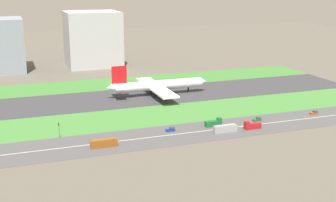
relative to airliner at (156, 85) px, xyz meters
The scene contains 17 objects.
ground_plane 12.20m from the airliner, behind, with size 800.00×800.00×0.00m, color #5B564C.
runway 12.17m from the airliner, behind, with size 280.00×46.00×0.10m, color #38383D.
grass_median_north 42.77m from the airliner, 104.34° to the left, with size 280.00×36.00×0.10m, color #3D7A33.
grass_median_south 42.77m from the airliner, 104.34° to the right, with size 280.00×36.00×0.10m, color #427F38.
highway 74.01m from the airliner, 98.17° to the right, with size 280.00×28.00×0.10m, color #4C4C4F.
highway_centerline 74.00m from the airliner, 98.17° to the right, with size 266.00×0.50×0.01m, color silver.
airliner is the anchor object (origin of this frame).
bus_0 78.52m from the airliner, 84.27° to the right, with size 11.60×2.50×3.50m.
car_0 69.97m from the airliner, 102.93° to the right, with size 4.40×1.80×2.00m.
bus_1 92.57m from the airliner, 122.49° to the right, with size 11.60×2.50×3.50m.
car_2 94.61m from the airliner, 46.05° to the right, with size 4.40×1.80×2.00m.
car_4 74.94m from the airliner, 65.46° to the right, with size 4.40×1.80×2.00m.
truck_1 68.49m from the airliner, 84.33° to the right, with size 8.40×2.50×4.00m.
truck_0 81.22m from the airliner, 74.13° to the right, with size 8.40×2.50×4.00m.
traffic_light 89.35m from the airliner, 137.80° to the right, with size 0.36×0.50×7.20m.
hangar_building 116.42m from the airliner, 98.63° to the left, with size 42.93×39.93×44.65m, color #B2B2B7.
fuel_tank_west 159.48m from the airliner, 94.36° to the left, with size 25.47×25.47×16.78m, color silver.
Camera 1 is at (-75.05, -257.18, 68.81)m, focal length 48.23 mm.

